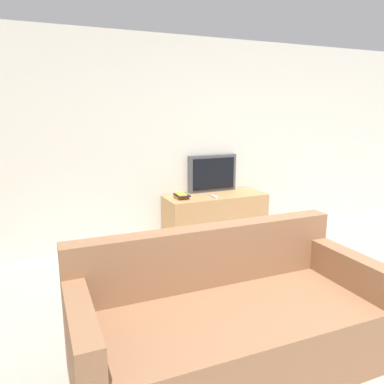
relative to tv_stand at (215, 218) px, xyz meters
The scene contains 7 objects.
ground_plane 2.75m from the tv_stand, 93.76° to the right, with size 14.00×14.00×0.00m, color #9E998E.
wall_back 1.05m from the tv_stand, 120.55° to the left, with size 9.00×0.06×2.60m.
tv_stand is the anchor object (origin of this frame).
television 0.60m from the tv_stand, 74.92° to the left, with size 0.68×0.09×0.50m.
couch 2.47m from the tv_stand, 115.08° to the right, with size 2.06×0.95×0.89m.
book_stack 0.59m from the tv_stand, behind, with size 0.17×0.22×0.07m.
remote_on_stand 0.36m from the tv_stand, 123.27° to the right, with size 0.05×0.16×0.02m.
Camera 1 is at (-2.00, -1.49, 1.71)m, focal length 35.00 mm.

